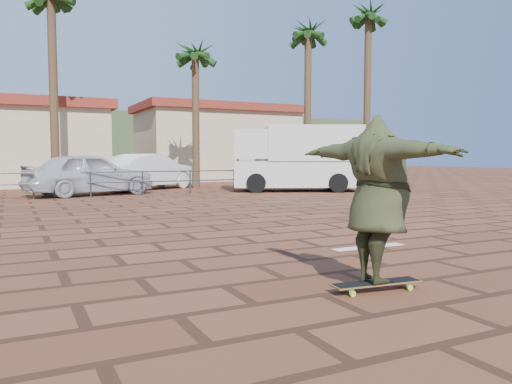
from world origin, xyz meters
TOP-DOWN VIEW (x-y plane):
  - ground at (0.00, 0.00)m, footprint 120.00×120.00m
  - paint_stripe at (0.70, -1.20)m, footprint 1.40×0.22m
  - guardrail at (0.00, 12.00)m, footprint 24.06×0.06m
  - palm_left at (-3.00, 15.00)m, footprint 2.40×2.40m
  - palm_center at (3.50, 15.50)m, footprint 2.40×2.40m
  - palm_right at (9.00, 14.00)m, footprint 2.40×2.40m
  - palm_far_right at (12.00, 13.00)m, footprint 2.40×2.40m
  - building_east at (8.00, 24.00)m, footprint 10.60×6.60m
  - hill_front at (0.00, 50.00)m, footprint 70.00×18.00m
  - longboard at (-1.03, -3.47)m, footprint 1.11×0.35m
  - skateboarder at (-1.03, -3.47)m, footprint 0.89×2.38m
  - campervan at (6.92, 11.48)m, footprint 6.10×4.47m
  - car_silver at (-1.89, 13.00)m, footprint 5.38×3.27m
  - car_white at (1.20, 15.70)m, footprint 5.34×3.98m
  - street_sign at (9.30, 10.00)m, footprint 0.46×0.20m

SIDE VIEW (x-z plane):
  - ground at x=0.00m, z-range 0.00..0.00m
  - paint_stripe at x=0.70m, z-range 0.00..0.01m
  - longboard at x=-1.03m, z-range 0.03..0.14m
  - guardrail at x=0.00m, z-range 0.18..1.18m
  - car_white at x=1.20m, z-range 0.00..1.68m
  - car_silver at x=-1.89m, z-range 0.00..1.71m
  - skateboarder at x=-1.03m, z-range 0.11..2.00m
  - campervan at x=6.92m, z-range 0.08..3.00m
  - street_sign at x=9.30m, z-range 0.46..2.79m
  - building_east at x=8.00m, z-range 0.04..5.04m
  - hill_front at x=0.00m, z-range 0.00..6.00m
  - palm_center at x=3.50m, z-range 2.49..10.24m
  - palm_right at x=9.00m, z-range 3.06..12.11m
  - palm_left at x=-3.00m, z-range 3.23..12.68m
  - palm_far_right at x=12.00m, z-range 3.49..13.54m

